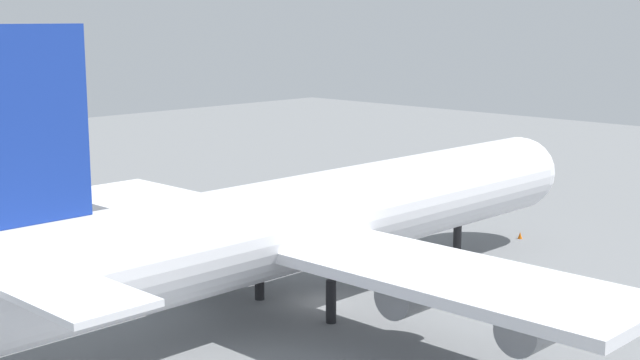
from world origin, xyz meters
TOP-DOWN VIEW (x-y plane):
  - ground_plane at (0.00, 0.00)m, footprint 232.54×232.54m
  - cargo_airplane at (-0.07, 0.00)m, footprint 58.14×50.22m
  - pushback_tractor at (2.96, 22.06)m, footprint 2.68×5.42m
  - safety_cone_nose at (26.16, -0.33)m, footprint 0.43×0.43m

SIDE VIEW (x-z plane):
  - ground_plane at x=0.00m, z-range 0.00..0.00m
  - safety_cone_nose at x=26.16m, z-range 0.00..0.62m
  - pushback_tractor at x=2.96m, z-range -0.06..2.52m
  - cargo_airplane at x=-0.07m, z-range -3.84..15.99m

